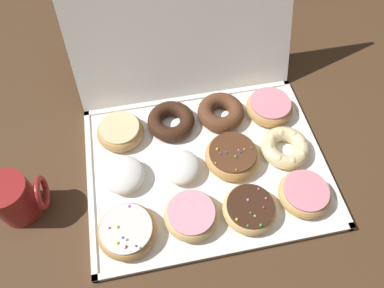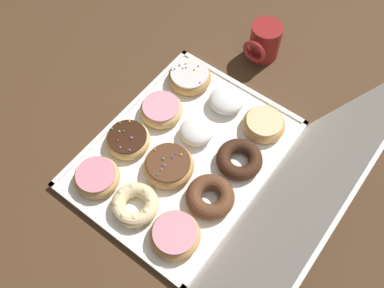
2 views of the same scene
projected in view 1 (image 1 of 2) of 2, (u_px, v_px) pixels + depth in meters
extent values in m
plane|color=#4C331E|center=(206.00, 167.00, 0.80)|extent=(3.00, 3.00, 0.00)
cube|color=white|center=(206.00, 166.00, 0.79)|extent=(0.52, 0.40, 0.01)
cube|color=white|center=(228.00, 252.00, 0.69)|extent=(0.52, 0.01, 0.01)
cube|color=white|center=(189.00, 99.00, 0.89)|extent=(0.52, 0.01, 0.01)
cube|color=white|center=(91.00, 186.00, 0.76)|extent=(0.01, 0.40, 0.01)
cube|color=white|center=(314.00, 147.00, 0.82)|extent=(0.01, 0.40, 0.01)
cube|color=white|center=(181.00, 18.00, 0.79)|extent=(0.52, 0.16, 0.37)
torus|color=tan|center=(127.00, 231.00, 0.69)|extent=(0.12, 0.12, 0.03)
cylinder|color=white|center=(126.00, 228.00, 0.68)|extent=(0.10, 0.10, 0.01)
sphere|color=white|center=(139.00, 247.00, 0.65)|extent=(0.00, 0.00, 0.00)
sphere|color=white|center=(125.00, 247.00, 0.65)|extent=(0.01, 0.01, 0.01)
sphere|color=red|center=(126.00, 246.00, 0.65)|extent=(0.01, 0.01, 0.01)
sphere|color=yellow|center=(117.00, 243.00, 0.66)|extent=(0.01, 0.01, 0.01)
sphere|color=pink|center=(129.00, 206.00, 0.70)|extent=(0.01, 0.01, 0.01)
sphere|color=pink|center=(109.00, 228.00, 0.67)|extent=(0.01, 0.01, 0.01)
sphere|color=yellow|center=(118.00, 227.00, 0.67)|extent=(0.01, 0.01, 0.01)
sphere|color=blue|center=(123.00, 238.00, 0.66)|extent=(0.00, 0.00, 0.00)
sphere|color=blue|center=(136.00, 246.00, 0.65)|extent=(0.00, 0.00, 0.00)
sphere|color=white|center=(126.00, 240.00, 0.66)|extent=(0.01, 0.01, 0.01)
torus|color=#E5B770|center=(191.00, 215.00, 0.71)|extent=(0.11, 0.11, 0.04)
cylinder|color=pink|center=(191.00, 212.00, 0.69)|extent=(0.09, 0.09, 0.01)
torus|color=#E5B770|center=(249.00, 209.00, 0.72)|extent=(0.11, 0.11, 0.03)
cylinder|color=#381E11|center=(250.00, 206.00, 0.70)|extent=(0.10, 0.10, 0.01)
sphere|color=white|center=(255.00, 216.00, 0.69)|extent=(0.00, 0.00, 0.00)
sphere|color=pink|center=(259.00, 189.00, 0.72)|extent=(0.00, 0.00, 0.00)
sphere|color=green|center=(261.00, 225.00, 0.68)|extent=(0.01, 0.01, 0.01)
sphere|color=red|center=(264.00, 207.00, 0.70)|extent=(0.01, 0.01, 0.01)
sphere|color=green|center=(251.00, 213.00, 0.69)|extent=(0.00, 0.00, 0.00)
sphere|color=pink|center=(248.00, 200.00, 0.71)|extent=(0.01, 0.01, 0.01)
sphere|color=green|center=(248.00, 226.00, 0.68)|extent=(0.00, 0.00, 0.00)
sphere|color=yellow|center=(237.00, 219.00, 0.68)|extent=(0.01, 0.01, 0.01)
sphere|color=pink|center=(266.00, 198.00, 0.71)|extent=(0.00, 0.00, 0.00)
torus|color=tan|center=(304.00, 194.00, 0.73)|extent=(0.11, 0.11, 0.03)
cylinder|color=pink|center=(306.00, 191.00, 0.72)|extent=(0.09, 0.09, 0.01)
ellipsoid|color=white|center=(123.00, 174.00, 0.75)|extent=(0.09, 0.09, 0.04)
ellipsoid|color=white|center=(181.00, 167.00, 0.76)|extent=(0.08, 0.08, 0.04)
torus|color=tan|center=(232.00, 156.00, 0.78)|extent=(0.12, 0.12, 0.04)
cylinder|color=#59331E|center=(233.00, 151.00, 0.77)|extent=(0.10, 0.10, 0.01)
sphere|color=blue|center=(227.00, 154.00, 0.76)|extent=(0.00, 0.00, 0.00)
sphere|color=pink|center=(239.00, 152.00, 0.76)|extent=(0.00, 0.00, 0.00)
sphere|color=orange|center=(236.00, 170.00, 0.74)|extent=(0.01, 0.01, 0.01)
sphere|color=blue|center=(240.00, 152.00, 0.76)|extent=(0.00, 0.00, 0.00)
sphere|color=yellow|center=(216.00, 163.00, 0.75)|extent=(0.00, 0.00, 0.00)
sphere|color=green|center=(252.00, 149.00, 0.76)|extent=(0.00, 0.00, 0.00)
sphere|color=yellow|center=(244.00, 147.00, 0.77)|extent=(0.00, 0.00, 0.00)
sphere|color=blue|center=(221.00, 153.00, 0.76)|extent=(0.00, 0.00, 0.00)
sphere|color=yellow|center=(217.00, 149.00, 0.76)|extent=(0.01, 0.01, 0.01)
sphere|color=green|center=(236.00, 157.00, 0.75)|extent=(0.01, 0.01, 0.01)
torus|color=beige|center=(285.00, 149.00, 0.79)|extent=(0.11, 0.11, 0.03)
sphere|color=beige|center=(302.00, 144.00, 0.79)|extent=(0.02, 0.02, 0.02)
sphere|color=beige|center=(294.00, 135.00, 0.80)|extent=(0.02, 0.02, 0.02)
sphere|color=beige|center=(281.00, 133.00, 0.80)|extent=(0.02, 0.02, 0.02)
sphere|color=beige|center=(271.00, 139.00, 0.80)|extent=(0.02, 0.02, 0.02)
sphere|color=beige|center=(270.00, 149.00, 0.78)|extent=(0.02, 0.02, 0.02)
sphere|color=beige|center=(279.00, 158.00, 0.77)|extent=(0.02, 0.02, 0.02)
sphere|color=beige|center=(292.00, 161.00, 0.76)|extent=(0.02, 0.02, 0.02)
sphere|color=beige|center=(302.00, 154.00, 0.77)|extent=(0.02, 0.02, 0.02)
torus|color=tan|center=(121.00, 132.00, 0.82)|extent=(0.11, 0.11, 0.03)
cylinder|color=beige|center=(119.00, 128.00, 0.80)|extent=(0.09, 0.09, 0.01)
torus|color=#381E11|center=(171.00, 121.00, 0.83)|extent=(0.11, 0.11, 0.03)
torus|color=#59331E|center=(221.00, 112.00, 0.85)|extent=(0.11, 0.11, 0.04)
torus|color=tan|center=(269.00, 107.00, 0.85)|extent=(0.11, 0.11, 0.04)
cylinder|color=pink|center=(271.00, 103.00, 0.84)|extent=(0.10, 0.10, 0.01)
cylinder|color=maroon|center=(14.00, 199.00, 0.70)|extent=(0.09, 0.09, 0.10)
cylinder|color=black|center=(3.00, 189.00, 0.66)|extent=(0.07, 0.07, 0.01)
torus|color=maroon|center=(42.00, 193.00, 0.70)|extent=(0.01, 0.07, 0.07)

